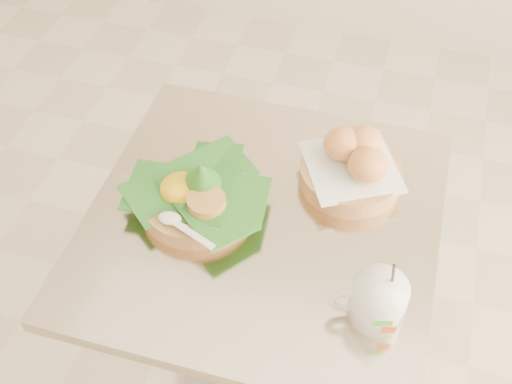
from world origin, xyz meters
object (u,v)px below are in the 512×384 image
(coffee_mug, at_px, (376,300))
(rice_basket, at_px, (196,194))
(cafe_table, at_px, (262,280))
(bread_basket, at_px, (353,165))

(coffee_mug, bearing_deg, rice_basket, 158.51)
(rice_basket, xyz_separation_m, coffee_mug, (0.39, -0.15, 0.01))
(cafe_table, relative_size, coffee_mug, 4.40)
(rice_basket, bearing_deg, coffee_mug, -21.49)
(cafe_table, bearing_deg, coffee_mug, -32.72)
(cafe_table, relative_size, rice_basket, 2.62)
(bread_basket, xyz_separation_m, coffee_mug, (0.10, -0.31, 0.00))
(cafe_table, relative_size, bread_basket, 3.04)
(rice_basket, xyz_separation_m, bread_basket, (0.29, 0.16, 0.01))
(rice_basket, relative_size, bread_basket, 1.16)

